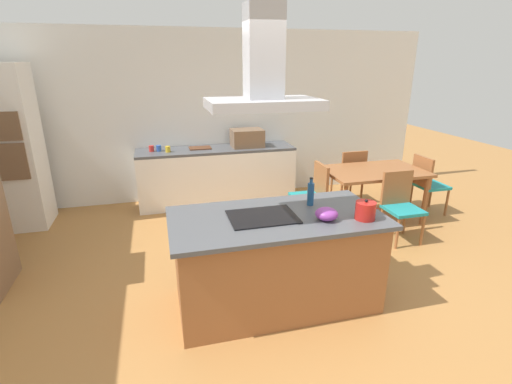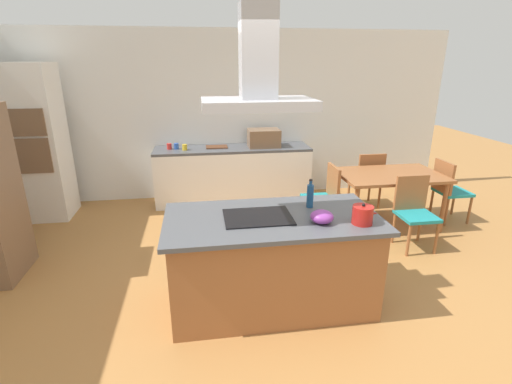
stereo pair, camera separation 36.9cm
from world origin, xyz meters
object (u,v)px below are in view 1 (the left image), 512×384
at_px(mixing_bowl, 327,214).
at_px(coffee_mug_blue, 159,148).
at_px(chair_at_left_end, 313,191).
at_px(chair_facing_back_wall, 350,173).
at_px(olive_oil_bottle, 311,193).
at_px(tea_kettle, 366,210).
at_px(dining_table, 373,175).
at_px(chair_facing_island, 400,202).
at_px(coffee_mug_yellow, 168,149).
at_px(range_hood, 263,76).
at_px(cooktop, 263,217).
at_px(countertop_microwave, 247,138).
at_px(chair_at_right_end, 427,181).
at_px(wall_oven_stack, 10,149).
at_px(cutting_board, 200,148).
at_px(coffee_mug_red, 151,149).

relative_size(mixing_bowl, coffee_mug_blue, 2.23).
distance_m(mixing_bowl, chair_at_left_end, 1.95).
bearing_deg(chair_facing_back_wall, olive_oil_bottle, -127.09).
relative_size(tea_kettle, dining_table, 0.16).
height_order(chair_facing_island, chair_at_left_end, same).
distance_m(coffee_mug_yellow, chair_facing_island, 3.41).
distance_m(coffee_mug_blue, range_hood, 3.24).
distance_m(coffee_mug_yellow, dining_table, 3.07).
relative_size(coffee_mug_blue, chair_at_left_end, 0.10).
xyz_separation_m(cooktop, olive_oil_bottle, (0.53, 0.18, 0.11)).
relative_size(countertop_microwave, range_hood, 0.56).
bearing_deg(coffee_mug_blue, chair_at_right_end, -18.92).
bearing_deg(wall_oven_stack, cutting_board, 6.33).
height_order(olive_oil_bottle, wall_oven_stack, wall_oven_stack).
bearing_deg(mixing_bowl, olive_oil_bottle, 89.61).
relative_size(mixing_bowl, chair_at_left_end, 0.23).
bearing_deg(cooktop, chair_at_right_end, 27.79).
relative_size(olive_oil_bottle, chair_facing_island, 0.31).
bearing_deg(dining_table, olive_oil_bottle, -138.07).
height_order(coffee_mug_yellow, chair_at_right_end, coffee_mug_yellow).
bearing_deg(olive_oil_bottle, coffee_mug_yellow, 115.18).
distance_m(coffee_mug_yellow, chair_at_left_end, 2.29).
distance_m(countertop_microwave, range_hood, 3.12).
distance_m(dining_table, chair_facing_back_wall, 0.68).
bearing_deg(chair_facing_island, chair_at_left_end, 143.99).
xyz_separation_m(coffee_mug_red, wall_oven_stack, (-1.81, -0.27, 0.16)).
bearing_deg(coffee_mug_blue, cutting_board, 2.03).
distance_m(countertop_microwave, chair_facing_back_wall, 1.75).
bearing_deg(tea_kettle, chair_facing_island, 43.81).
distance_m(chair_facing_back_wall, chair_at_left_end, 1.13).
bearing_deg(chair_at_right_end, range_hood, -152.21).
bearing_deg(olive_oil_bottle, mixing_bowl, -90.39).
distance_m(coffee_mug_yellow, range_hood, 3.12).
bearing_deg(cooktop, dining_table, 37.13).
bearing_deg(wall_oven_stack, countertop_microwave, 4.03).
distance_m(countertop_microwave, chair_at_left_end, 1.53).
height_order(cooktop, chair_at_right_end, cooktop).
bearing_deg(coffee_mug_blue, dining_table, -24.21).
relative_size(tea_kettle, chair_facing_back_wall, 0.26).
bearing_deg(tea_kettle, dining_table, 56.28).
bearing_deg(chair_facing_back_wall, dining_table, -90.00).
bearing_deg(chair_at_right_end, tea_kettle, -139.29).
bearing_deg(mixing_bowl, chair_facing_island, 35.37).
height_order(coffee_mug_red, wall_oven_stack, wall_oven_stack).
height_order(coffee_mug_blue, coffee_mug_yellow, same).
bearing_deg(cooktop, tea_kettle, -16.93).
bearing_deg(cutting_board, mixing_bowl, -76.80).
bearing_deg(cooktop, cutting_board, 94.04).
relative_size(cooktop, countertop_microwave, 1.20).
bearing_deg(cooktop, countertop_microwave, 79.18).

